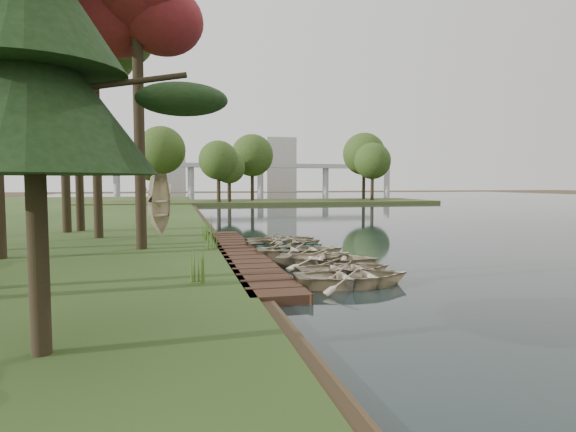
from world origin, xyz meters
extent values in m
plane|color=#3D2F1D|center=(0.00, 0.00, 0.00)|extent=(300.00, 300.00, 0.00)
cube|color=black|center=(30.00, 20.00, 0.03)|extent=(130.00, 200.00, 0.05)
cube|color=#362014|center=(-1.60, 0.00, 0.15)|extent=(1.60, 16.00, 0.30)
cube|color=#3A451E|center=(8.00, 50.00, 0.23)|extent=(50.00, 14.00, 0.45)
cylinder|color=black|center=(-15.33, 50.00, 2.85)|extent=(0.50, 0.50, 4.80)
sphere|color=#304718|center=(-15.33, 50.00, 6.45)|extent=(5.60, 5.60, 5.60)
cylinder|color=black|center=(-8.67, 50.00, 2.85)|extent=(0.50, 0.50, 4.80)
sphere|color=#304718|center=(-8.67, 50.00, 6.45)|extent=(5.60, 5.60, 5.60)
cylinder|color=black|center=(-2.00, 50.00, 2.85)|extent=(0.50, 0.50, 4.80)
sphere|color=#304718|center=(-2.00, 50.00, 6.45)|extent=(5.60, 5.60, 5.60)
cylinder|color=black|center=(4.67, 50.00, 2.85)|extent=(0.50, 0.50, 4.80)
sphere|color=#304718|center=(4.67, 50.00, 6.45)|extent=(5.60, 5.60, 5.60)
cylinder|color=black|center=(11.33, 50.00, 2.85)|extent=(0.50, 0.50, 4.80)
sphere|color=#304718|center=(11.33, 50.00, 6.45)|extent=(5.60, 5.60, 5.60)
cylinder|color=black|center=(18.00, 50.00, 2.85)|extent=(0.50, 0.50, 4.80)
sphere|color=#304718|center=(18.00, 50.00, 6.45)|extent=(5.60, 5.60, 5.60)
cylinder|color=black|center=(24.67, 50.00, 2.85)|extent=(0.50, 0.50, 4.80)
sphere|color=#304718|center=(24.67, 50.00, 6.45)|extent=(5.60, 5.60, 5.60)
cube|color=#A5A5A0|center=(10.00, 120.00, 8.00)|extent=(90.00, 4.00, 1.20)
cylinder|color=#A5A5A0|center=(-20.00, 120.00, 4.00)|extent=(1.80, 1.80, 8.00)
cylinder|color=#A5A5A0|center=(0.00, 120.00, 4.00)|extent=(1.80, 1.80, 8.00)
cylinder|color=#A5A5A0|center=(20.00, 120.00, 4.00)|extent=(1.80, 1.80, 8.00)
cylinder|color=#A5A5A0|center=(40.00, 120.00, 4.00)|extent=(1.80, 1.80, 8.00)
cylinder|color=#A5A5A0|center=(60.00, 120.00, 4.00)|extent=(1.80, 1.80, 8.00)
cube|color=#A5A5A0|center=(30.00, 140.00, 9.00)|extent=(10.00, 8.00, 18.00)
cube|color=#A5A5A0|center=(-5.00, 145.00, 6.00)|extent=(8.00, 8.00, 12.00)
imported|color=tan|center=(0.92, -6.20, 0.41)|extent=(3.55, 2.59, 0.72)
imported|color=tan|center=(1.17, -4.81, 0.38)|extent=(3.25, 2.38, 0.66)
imported|color=tan|center=(1.13, -3.07, 0.43)|extent=(4.38, 3.85, 0.75)
imported|color=tan|center=(1.04, -2.27, 0.37)|extent=(3.65, 3.14, 0.64)
imported|color=tan|center=(0.79, -0.62, 0.42)|extent=(3.72, 2.75, 0.74)
imported|color=#297269|center=(0.71, 0.82, 0.36)|extent=(3.22, 2.44, 0.62)
imported|color=tan|center=(0.71, 1.94, 0.41)|extent=(3.61, 2.67, 0.72)
imported|color=tan|center=(0.81, 3.16, 0.40)|extent=(3.55, 2.62, 0.71)
imported|color=tan|center=(-4.93, 6.17, 0.63)|extent=(3.96, 3.80, 0.67)
cylinder|color=black|center=(-5.56, 1.61, 5.44)|extent=(0.45, 0.45, 10.28)
cylinder|color=black|center=(-7.95, 6.33, 5.40)|extent=(0.44, 0.44, 10.20)
ellipsoid|color=#304718|center=(-7.95, 6.33, 10.50)|extent=(4.33, 4.33, 3.68)
cylinder|color=black|center=(-10.10, 9.58, 6.28)|extent=(0.48, 0.48, 11.97)
ellipsoid|color=#304718|center=(-10.10, 9.58, 12.27)|extent=(5.64, 5.64, 4.80)
cylinder|color=black|center=(-9.52, 10.34, 5.77)|extent=(0.46, 0.46, 10.94)
ellipsoid|color=#304718|center=(-9.52, 10.34, 11.24)|extent=(4.52, 4.52, 3.84)
cylinder|color=black|center=(-6.28, -11.01, 2.01)|extent=(0.32, 0.32, 3.41)
cone|color=black|center=(-6.28, -11.01, 4.53)|extent=(3.80, 3.80, 2.60)
cone|color=#3F661E|center=(-3.63, -5.79, 0.74)|extent=(0.60, 0.60, 0.89)
cone|color=#3F661E|center=(-2.60, 1.05, 0.82)|extent=(0.60, 0.60, 1.03)
cone|color=#3F661E|center=(-2.60, 4.15, 0.73)|extent=(0.60, 0.60, 0.86)
cone|color=#3F661E|center=(-2.60, 5.37, 0.84)|extent=(0.60, 0.60, 1.07)
camera|label=1|loc=(-4.10, -19.38, 3.10)|focal=30.00mm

